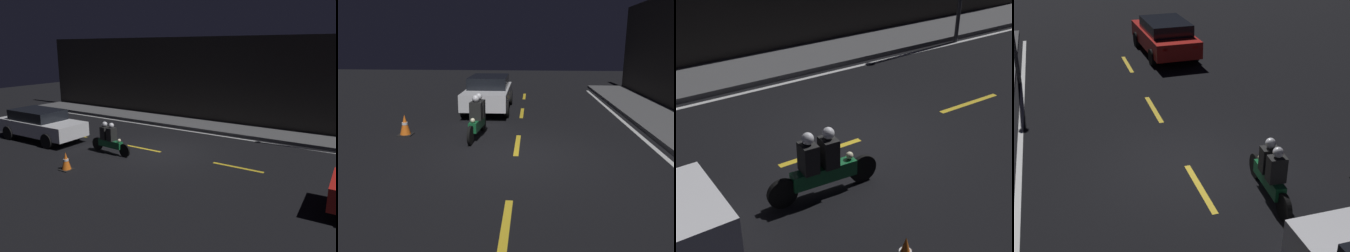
# 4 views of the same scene
# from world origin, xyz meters

# --- Properties ---
(ground_plane) EXTENTS (56.00, 56.00, 0.00)m
(ground_plane) POSITION_xyz_m (0.00, 0.00, 0.00)
(ground_plane) COLOR black
(lane_dash_a) EXTENTS (2.00, 0.14, 0.01)m
(lane_dash_a) POSITION_xyz_m (-10.00, 0.00, 0.00)
(lane_dash_a) COLOR gold
(lane_dash_a) RESTS_ON ground
(lane_dash_b) EXTENTS (2.00, 0.14, 0.01)m
(lane_dash_b) POSITION_xyz_m (-5.50, 0.00, 0.00)
(lane_dash_b) COLOR gold
(lane_dash_b) RESTS_ON ground
(lane_dash_c) EXTENTS (2.00, 0.14, 0.01)m
(lane_dash_c) POSITION_xyz_m (-1.00, 0.00, 0.00)
(lane_dash_c) COLOR gold
(lane_dash_c) RESTS_ON ground
(lane_dash_d) EXTENTS (2.00, 0.14, 0.01)m
(lane_dash_d) POSITION_xyz_m (3.50, 0.00, 0.00)
(lane_dash_d) COLOR gold
(lane_dash_d) RESTS_ON ground
(lane_solid_kerb) EXTENTS (25.20, 0.14, 0.01)m
(lane_solid_kerb) POSITION_xyz_m (0.00, 3.87, 0.00)
(lane_solid_kerb) COLOR silver
(lane_solid_kerb) RESTS_ON ground
(sedan_white) EXTENTS (4.60, 1.97, 1.49)m
(sedan_white) POSITION_xyz_m (-6.06, -1.47, 0.80)
(sedan_white) COLOR silver
(sedan_white) RESTS_ON ground
(motorcycle) EXTENTS (2.21, 0.41, 1.35)m
(motorcycle) POSITION_xyz_m (-1.77, -1.29, 0.63)
(motorcycle) COLOR black
(motorcycle) RESTS_ON ground
(traffic_cone_near) EXTENTS (0.44, 0.44, 0.67)m
(traffic_cone_near) POSITION_xyz_m (-1.77, -3.64, 0.33)
(traffic_cone_near) COLOR black
(traffic_cone_near) RESTS_ON ground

